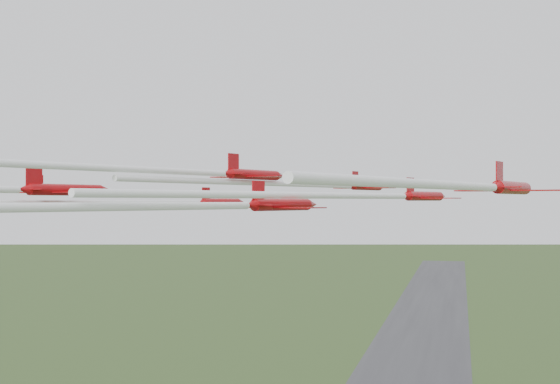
% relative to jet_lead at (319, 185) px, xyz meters
% --- Properties ---
extents(runway, '(38.00, 900.00, 0.04)m').
position_rel_jet_lead_xyz_m(runway, '(1.32, 197.82, -58.15)').
color(runway, '#363638').
rests_on(runway, ground).
extents(jet_lead, '(20.13, 52.02, 2.51)m').
position_rel_jet_lead_xyz_m(jet_lead, '(0.00, 0.00, 0.00)').
color(jet_lead, '#A40A0F').
extents(jet_row2_left, '(22.94, 62.61, 2.43)m').
position_rel_jet_lead_xyz_m(jet_row2_left, '(-19.83, -12.40, -2.16)').
color(jet_row2_left, '#A40A0F').
extents(jet_row2_right, '(23.92, 53.20, 2.60)m').
position_rel_jet_lead_xyz_m(jet_row2_right, '(7.47, -15.74, -1.42)').
color(jet_row2_right, '#A40A0F').
extents(jet_row3_mid, '(17.37, 41.00, 2.62)m').
position_rel_jet_lead_xyz_m(jet_row3_mid, '(-7.47, -22.46, 0.81)').
color(jet_row3_mid, '#A40A0F').
extents(jet_row3_right, '(17.87, 44.58, 2.88)m').
position_rel_jet_lead_xyz_m(jet_row3_right, '(18.60, -27.86, -0.76)').
color(jet_row3_right, '#A40A0F').
extents(jet_row4_right, '(20.68, 48.69, 2.60)m').
position_rel_jet_lead_xyz_m(jet_row4_right, '(-2.72, -38.22, -2.31)').
color(jet_row4_right, '#A40A0F').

